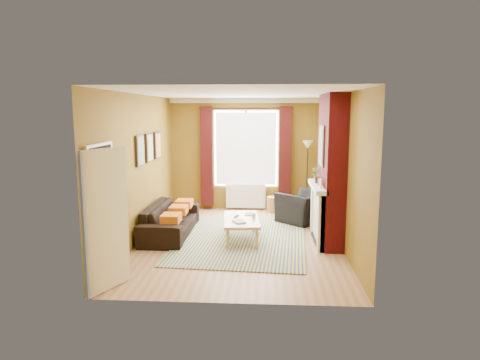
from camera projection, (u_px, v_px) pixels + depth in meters
The scene contains 12 objects.
ground at pixel (239, 240), 8.30m from camera, with size 5.50×5.50×0.00m, color #956A43.
room_walls at pixel (272, 168), 8.31m from camera, with size 3.82×5.54×2.83m.
striped_rug at pixel (242, 239), 8.33m from camera, with size 2.64×3.50×0.02m.
sofa at pixel (170, 219), 8.67m from camera, with size 2.13×0.83×0.62m, color black.
armchair at pixel (304, 207), 9.63m from camera, with size 1.05×0.92×0.68m, color black.
coffee_table at pixel (241, 221), 8.25m from camera, with size 0.77×1.37×0.44m.
wicker_stool at pixel (273, 204), 10.59m from camera, with size 0.40×0.40×0.39m.
floor_lamp at pixel (308, 156), 10.35m from camera, with size 0.32×0.32×1.78m.
book_a at pixel (234, 222), 7.91m from camera, with size 0.20×0.27×0.03m, color #999999.
book_b at pixel (245, 213), 8.59m from camera, with size 0.19×0.26×0.02m, color #999999.
mug at pixel (254, 216), 8.26m from camera, with size 0.09×0.09×0.08m, color #999999.
tv_remote at pixel (236, 216), 8.38m from camera, with size 0.09×0.18×0.02m.
Camera 1 is at (0.50, -7.99, 2.48)m, focal length 32.00 mm.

